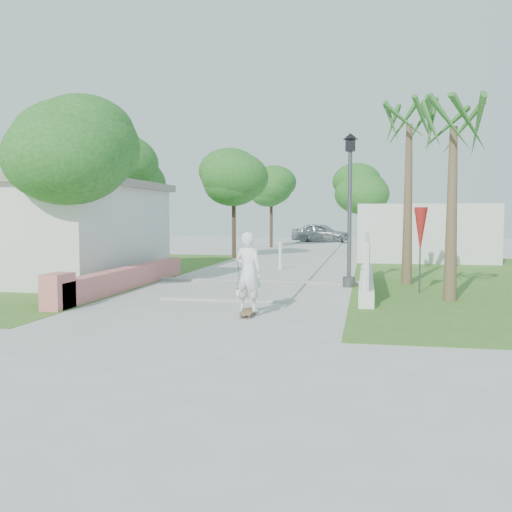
% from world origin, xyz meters
% --- Properties ---
extents(ground, '(90.00, 90.00, 0.00)m').
position_xyz_m(ground, '(0.00, 0.00, 0.00)').
color(ground, '#B7B7B2').
rests_on(ground, ground).
extents(path_strip, '(3.20, 36.00, 0.06)m').
position_xyz_m(path_strip, '(0.00, 20.00, 0.03)').
color(path_strip, '#B7B7B2').
rests_on(path_strip, ground).
extents(curb, '(6.50, 0.25, 0.10)m').
position_xyz_m(curb, '(0.00, 6.00, 0.05)').
color(curb, '#999993').
rests_on(curb, ground).
extents(grass_left, '(8.00, 20.00, 0.01)m').
position_xyz_m(grass_left, '(-7.00, 8.00, 0.01)').
color(grass_left, '#386921').
rests_on(grass_left, ground).
extents(grass_right, '(8.00, 20.00, 0.01)m').
position_xyz_m(grass_right, '(7.00, 8.00, 0.01)').
color(grass_right, '#386921').
rests_on(grass_right, ground).
extents(pink_wall, '(0.45, 8.20, 0.80)m').
position_xyz_m(pink_wall, '(-3.30, 3.55, 0.31)').
color(pink_wall, '#CD7369').
rests_on(pink_wall, ground).
extents(house_left, '(8.40, 7.40, 3.23)m').
position_xyz_m(house_left, '(-8.00, 6.00, 1.64)').
color(house_left, silver).
rests_on(house_left, ground).
extents(lattice_fence, '(0.35, 7.00, 1.50)m').
position_xyz_m(lattice_fence, '(3.40, 5.00, 0.54)').
color(lattice_fence, white).
rests_on(lattice_fence, ground).
extents(building_right, '(6.00, 8.00, 2.60)m').
position_xyz_m(building_right, '(6.00, 18.00, 1.30)').
color(building_right, silver).
rests_on(building_right, ground).
extents(street_lamp, '(0.44, 0.44, 4.44)m').
position_xyz_m(street_lamp, '(2.90, 5.50, 2.43)').
color(street_lamp, '#59595E').
rests_on(street_lamp, ground).
extents(bollard, '(0.14, 0.14, 1.09)m').
position_xyz_m(bollard, '(0.20, 10.00, 0.58)').
color(bollard, white).
rests_on(bollard, ground).
extents(patio_umbrella, '(0.36, 0.36, 2.30)m').
position_xyz_m(patio_umbrella, '(4.80, 4.50, 1.69)').
color(patio_umbrella, '#59595E').
rests_on(patio_umbrella, ground).
extents(tree_left_near, '(3.60, 3.60, 5.28)m').
position_xyz_m(tree_left_near, '(-4.48, 2.98, 3.82)').
color(tree_left_near, '#4C3826').
rests_on(tree_left_near, ground).
extents(tree_left_mid, '(3.20, 3.20, 4.85)m').
position_xyz_m(tree_left_mid, '(-5.48, 8.48, 3.50)').
color(tree_left_mid, '#4C3826').
rests_on(tree_left_mid, ground).
extents(tree_path_left, '(3.40, 3.40, 5.23)m').
position_xyz_m(tree_path_left, '(-2.98, 15.98, 3.82)').
color(tree_path_left, '#4C3826').
rests_on(tree_path_left, ground).
extents(tree_path_right, '(3.00, 3.00, 4.79)m').
position_xyz_m(tree_path_right, '(3.22, 19.98, 3.49)').
color(tree_path_right, '#4C3826').
rests_on(tree_path_right, ground).
extents(tree_path_far, '(3.20, 3.20, 5.17)m').
position_xyz_m(tree_path_far, '(-2.78, 25.98, 3.82)').
color(tree_path_far, '#4C3826').
rests_on(tree_path_far, ground).
extents(palm_far, '(1.80, 1.80, 5.30)m').
position_xyz_m(palm_far, '(4.60, 6.50, 4.48)').
color(palm_far, brown).
rests_on(palm_far, ground).
extents(palm_near, '(1.80, 1.80, 4.70)m').
position_xyz_m(palm_near, '(5.40, 3.20, 3.95)').
color(palm_near, brown).
rests_on(palm_near, ground).
extents(skateboarder, '(0.98, 2.72, 1.74)m').
position_xyz_m(skateboarder, '(0.70, 1.00, 0.77)').
color(skateboarder, olive).
rests_on(skateboarder, ground).
extents(dog, '(0.30, 0.49, 0.34)m').
position_xyz_m(dog, '(0.35, 2.35, 0.19)').
color(dog, white).
rests_on(dog, ground).
extents(parked_car, '(4.70, 2.39, 1.53)m').
position_xyz_m(parked_car, '(-0.10, 33.32, 0.77)').
color(parked_car, '#A1A3A8').
rests_on(parked_car, ground).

